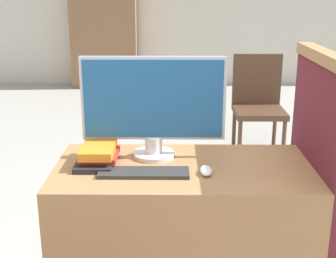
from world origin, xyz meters
TOP-DOWN VIEW (x-y plane):
  - desk at (0.00, 0.29)m, footprint 1.13×0.59m
  - carrel_divider at (0.59, 0.34)m, footprint 0.07×0.67m
  - monitor at (-0.13, 0.42)m, footprint 0.65×0.19m
  - keyboard at (-0.17, 0.20)m, footprint 0.38×0.11m
  - mouse at (0.09, 0.21)m, footprint 0.05×0.10m
  - book_stack at (-0.38, 0.33)m, footprint 0.18×0.28m
  - far_chair at (0.72, 2.49)m, footprint 0.44×0.44m
  - bookshelf_far at (-1.06, 5.40)m, footprint 0.96×0.32m

SIDE VIEW (x-z plane):
  - desk at x=0.00m, z-range 0.00..0.73m
  - far_chair at x=0.72m, z-range 0.04..0.94m
  - carrel_divider at x=0.59m, z-range 0.01..1.23m
  - keyboard at x=-0.17m, z-range 0.73..0.74m
  - mouse at x=0.09m, z-range 0.73..0.76m
  - book_stack at x=-0.38m, z-range 0.73..0.81m
  - bookshelf_far at x=-1.06m, z-range 0.00..1.82m
  - monitor at x=-0.13m, z-range 0.74..1.20m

